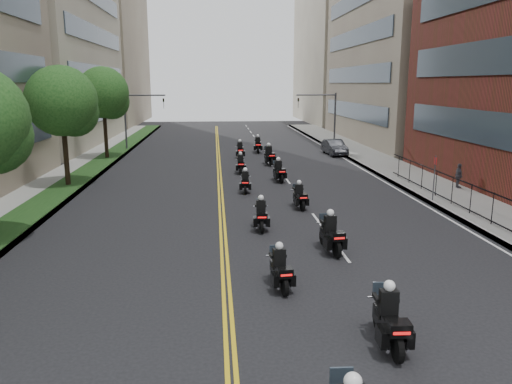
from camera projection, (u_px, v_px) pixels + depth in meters
sidewalk_right at (412, 178)px, 34.96m from camera, size 4.00×90.00×0.15m
sidewalk_left at (60, 183)px, 33.02m from camera, size 4.00×90.00×0.15m
grass_strip at (73, 182)px, 33.06m from camera, size 2.00×90.00×0.04m
building_right_tan at (424, 5)px, 54.92m from camera, size 15.11×28.00×30.00m
building_right_far at (350, 44)px, 84.56m from camera, size 15.00×28.00×26.00m
building_left_far at (88, 43)px, 81.05m from camera, size 16.00×28.00×26.00m
iron_fence at (505, 214)px, 22.04m from camera, size 0.05×28.00×1.50m
street_trees at (34, 111)px, 25.79m from camera, size 4.40×38.40×7.98m
traffic_signal_right at (326, 112)px, 50.53m from camera, size 4.09×0.20×5.60m
traffic_signal_left at (135, 113)px, 48.99m from camera, size 4.09×0.20×5.60m
motorcycle_1 at (389, 321)px, 12.58m from camera, size 0.56×2.34×1.73m
motorcycle_2 at (280, 270)px, 16.23m from camera, size 0.59×2.07×1.53m
motorcycle_3 at (331, 235)px, 19.69m from camera, size 0.66×2.32×1.71m
motorcycle_4 at (261, 216)px, 22.79m from camera, size 0.51×2.14×1.58m
motorcycle_5 at (299, 197)px, 26.62m from camera, size 0.56×2.06×1.52m
motorcycle_6 at (245, 183)px, 30.53m from camera, size 0.52×2.06×1.52m
motorcycle_7 at (279, 172)px, 33.86m from camera, size 0.68×2.25×1.66m
motorcycle_8 at (241, 165)px, 37.05m from camera, size 0.49×2.15×1.59m
motorcycle_9 at (269, 156)px, 40.73m from camera, size 0.73×2.44×1.80m
motorcycle_10 at (240, 151)px, 44.24m from camera, size 0.53×2.29×1.69m
motorcycle_11 at (258, 146)px, 47.88m from camera, size 0.56×2.38×1.76m
parked_sedan at (334, 147)px, 46.57m from camera, size 1.73×4.37×1.42m
pedestrian_c at (459, 176)px, 31.02m from camera, size 0.44×0.93×1.54m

